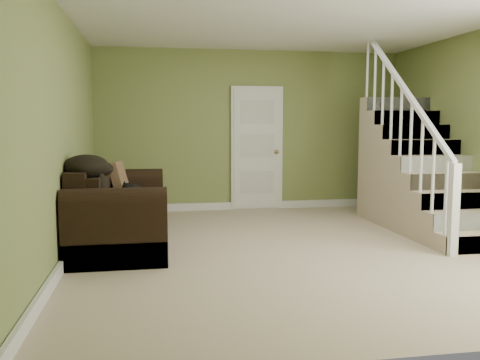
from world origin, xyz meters
name	(u,v)px	position (x,y,z in m)	size (l,w,h in m)	color
floor	(296,248)	(0.00, 0.00, 0.00)	(5.00, 5.50, 0.01)	#C0AA8A
ceiling	(299,14)	(0.00, 0.00, 2.60)	(5.00, 5.50, 0.01)	white
wall_back	(251,131)	(0.00, 2.75, 1.30)	(5.00, 0.04, 2.60)	olive
wall_front	(430,143)	(0.00, -2.75, 1.30)	(5.00, 0.04, 2.60)	olive
wall_left	(63,135)	(-2.50, 0.00, 1.30)	(0.04, 5.50, 2.60)	olive
baseboard_back	(251,205)	(0.00, 2.72, 0.06)	(5.00, 0.04, 0.12)	white
baseboard_left	(71,252)	(-2.47, 0.00, 0.06)	(0.04, 5.50, 0.12)	white
door	(257,149)	(0.10, 2.71, 1.01)	(0.86, 0.12, 2.02)	white
staircase	(417,180)	(1.99, 0.97, 0.64)	(1.00, 2.51, 2.82)	#C0AA8A
sofa	(117,214)	(-2.02, 0.59, 0.35)	(1.01, 2.34, 0.93)	black
side_table	(111,209)	(-2.15, 1.23, 0.30)	(0.55, 0.55, 0.83)	black
cat	(132,191)	(-1.85, 0.78, 0.59)	(0.29, 0.51, 0.24)	black
banana	(128,201)	(-1.88, 0.43, 0.53)	(0.06, 0.21, 0.06)	yellow
throw_pillow	(119,179)	(-2.03, 1.26, 0.70)	(0.11, 0.44, 0.44)	#482F1D
throw_blanket	(86,167)	(-2.30, 0.10, 0.96)	(0.48, 0.63, 0.26)	black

